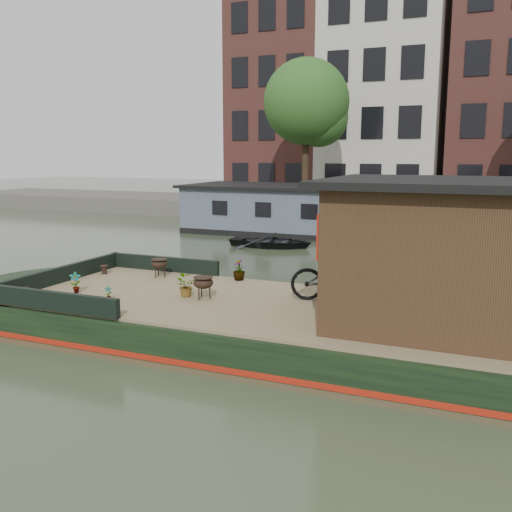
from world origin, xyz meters
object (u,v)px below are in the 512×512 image
at_px(brazier_front, 203,288).
at_px(brazier_rear, 159,268).
at_px(dinghy, 271,238).
at_px(bicycle, 339,276).
at_px(potted_plant_a, 75,283).
at_px(cabin, 445,252).

distance_m(brazier_front, brazier_rear, 2.35).
xyz_separation_m(brazier_rear, dinghy, (-0.68, 8.81, -0.54)).
xyz_separation_m(brazier_front, dinghy, (-2.58, 10.19, -0.54)).
height_order(bicycle, brazier_front, bicycle).
relative_size(bicycle, potted_plant_a, 4.35).
bearing_deg(dinghy, cabin, -147.51).
xyz_separation_m(brazier_front, brazier_rear, (-1.90, 1.38, -0.01)).
xyz_separation_m(cabin, potted_plant_a, (-7.14, -0.72, -1.01)).
xyz_separation_m(bicycle, dinghy, (-5.08, 9.28, -0.82)).
bearing_deg(cabin, dinghy, 125.04).
distance_m(bicycle, dinghy, 10.61).
height_order(potted_plant_a, brazier_front, brazier_front).
height_order(cabin, potted_plant_a, cabin).
bearing_deg(bicycle, cabin, -129.25).
bearing_deg(dinghy, brazier_rear, -178.13).
distance_m(cabin, brazier_rear, 6.59).
distance_m(brazier_front, dinghy, 10.53).
xyz_separation_m(bicycle, brazier_rear, (-4.40, 0.47, -0.28)).
bearing_deg(brazier_rear, bicycle, -6.14).
height_order(brazier_front, dinghy, brazier_front).
distance_m(bicycle, brazier_front, 2.68).
relative_size(bicycle, dinghy, 0.60).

